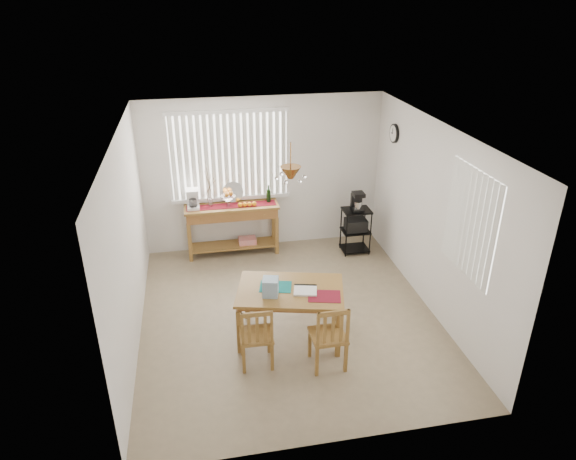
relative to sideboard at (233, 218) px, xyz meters
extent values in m
cube|color=gray|center=(0.56, -2.01, -0.66)|extent=(4.00, 4.50, 0.01)
cube|color=white|center=(0.56, 0.29, 0.65)|extent=(4.00, 0.10, 2.60)
cube|color=white|center=(0.56, -4.31, 0.65)|extent=(4.00, 0.10, 2.60)
cube|color=white|center=(-1.49, -2.01, 0.65)|extent=(0.10, 4.50, 2.60)
cube|color=white|center=(2.61, -2.01, 0.65)|extent=(0.10, 4.50, 2.60)
cube|color=white|center=(0.56, -2.01, 2.00)|extent=(4.00, 4.50, 0.10)
cube|color=white|center=(0.01, 0.23, 1.00)|extent=(1.90, 0.01, 1.40)
cube|color=white|center=(-0.89, 0.22, 1.00)|extent=(0.07, 0.03, 1.40)
cube|color=white|center=(-0.78, 0.22, 1.00)|extent=(0.07, 0.03, 1.40)
cube|color=white|center=(-0.67, 0.22, 1.00)|extent=(0.07, 0.03, 1.40)
cube|color=white|center=(-0.57, 0.22, 1.00)|extent=(0.07, 0.03, 1.40)
cube|color=white|center=(-0.46, 0.22, 1.00)|extent=(0.07, 0.03, 1.40)
cube|color=white|center=(-0.36, 0.22, 1.00)|extent=(0.07, 0.03, 1.40)
cube|color=white|center=(-0.25, 0.22, 1.00)|extent=(0.07, 0.03, 1.40)
cube|color=white|center=(-0.15, 0.22, 1.00)|extent=(0.07, 0.03, 1.40)
cube|color=white|center=(-0.04, 0.22, 1.00)|extent=(0.07, 0.03, 1.40)
cube|color=white|center=(0.06, 0.22, 1.00)|extent=(0.07, 0.03, 1.40)
cube|color=white|center=(0.17, 0.22, 1.00)|extent=(0.07, 0.03, 1.40)
cube|color=white|center=(0.28, 0.22, 1.00)|extent=(0.07, 0.03, 1.40)
cube|color=white|center=(0.38, 0.22, 1.00)|extent=(0.07, 0.03, 1.40)
cube|color=white|center=(0.49, 0.22, 1.00)|extent=(0.07, 0.03, 1.40)
cube|color=white|center=(0.59, 0.22, 1.00)|extent=(0.07, 0.03, 1.40)
cube|color=white|center=(0.70, 0.22, 1.00)|extent=(0.07, 0.03, 1.40)
cube|color=white|center=(0.80, 0.22, 1.00)|extent=(0.07, 0.03, 1.40)
cube|color=white|center=(0.91, 0.22, 1.00)|extent=(0.07, 0.03, 1.40)
cube|color=white|center=(0.01, 0.21, 0.27)|extent=(1.98, 0.06, 0.06)
cube|color=white|center=(0.01, 0.21, 1.73)|extent=(1.98, 0.06, 0.06)
cube|color=white|center=(2.56, -2.91, 1.00)|extent=(0.01, 1.10, 1.30)
cube|color=white|center=(2.55, -3.41, 1.00)|extent=(0.03, 0.07, 1.30)
cube|color=white|center=(2.55, -3.30, 1.00)|extent=(0.03, 0.07, 1.30)
cube|color=white|center=(2.55, -3.19, 1.00)|extent=(0.03, 0.07, 1.30)
cube|color=white|center=(2.55, -3.08, 1.00)|extent=(0.03, 0.07, 1.30)
cube|color=white|center=(2.55, -2.97, 1.00)|extent=(0.03, 0.07, 1.30)
cube|color=white|center=(2.55, -2.86, 1.00)|extent=(0.03, 0.07, 1.30)
cube|color=white|center=(2.55, -2.75, 1.00)|extent=(0.03, 0.07, 1.30)
cube|color=white|center=(2.55, -2.64, 1.00)|extent=(0.03, 0.07, 1.30)
cube|color=white|center=(2.55, -2.53, 1.00)|extent=(0.03, 0.07, 1.30)
cube|color=white|center=(2.55, -2.42, 1.00)|extent=(0.03, 0.07, 1.30)
cylinder|color=black|center=(2.54, -0.46, 1.43)|extent=(0.04, 0.30, 0.30)
cylinder|color=white|center=(2.51, -0.46, 1.43)|extent=(0.01, 0.25, 0.25)
cylinder|color=brown|center=(0.50, -2.47, 1.78)|extent=(0.01, 0.01, 0.34)
cone|color=brown|center=(0.50, -2.47, 1.60)|extent=(0.24, 0.24, 0.14)
sphere|color=white|center=(0.66, -2.47, 1.54)|extent=(0.05, 0.05, 0.05)
sphere|color=white|center=(0.58, -2.33, 1.54)|extent=(0.05, 0.05, 0.05)
sphere|color=white|center=(0.42, -2.33, 1.54)|extent=(0.05, 0.05, 0.05)
sphere|color=white|center=(0.34, -2.47, 1.54)|extent=(0.05, 0.05, 0.05)
sphere|color=white|center=(0.42, -2.60, 1.54)|extent=(0.05, 0.05, 0.05)
sphere|color=white|center=(0.58, -2.60, 1.54)|extent=(0.05, 0.05, 0.05)
cube|color=olive|center=(-0.01, 0.00, 0.20)|extent=(1.55, 0.44, 0.04)
cube|color=#966131|center=(-0.01, 0.00, 0.09)|extent=(1.49, 0.40, 0.15)
cube|color=olive|center=(-0.74, -0.17, -0.32)|extent=(0.06, 0.06, 0.67)
cube|color=olive|center=(0.72, -0.17, -0.32)|extent=(0.06, 0.06, 0.67)
cube|color=olive|center=(-0.74, 0.17, -0.32)|extent=(0.06, 0.06, 0.67)
cube|color=olive|center=(0.72, 0.17, -0.32)|extent=(0.06, 0.06, 0.67)
cube|color=olive|center=(-0.01, 0.00, -0.51)|extent=(1.43, 0.38, 0.03)
cube|color=red|center=(0.23, 0.00, -0.45)|extent=(0.29, 0.21, 0.10)
cube|color=maroon|center=(-0.01, 0.00, 0.22)|extent=(1.47, 0.24, 0.01)
cube|color=white|center=(-0.63, 0.00, 0.24)|extent=(0.19, 0.23, 0.05)
cube|color=white|center=(-0.63, 0.08, 0.36)|extent=(0.19, 0.08, 0.29)
cube|color=white|center=(-0.63, -0.02, 0.52)|extent=(0.19, 0.21, 0.07)
cylinder|color=white|center=(-0.63, -0.03, 0.33)|extent=(0.13, 0.13, 0.13)
cylinder|color=white|center=(-0.06, -0.02, 0.27)|extent=(0.05, 0.05, 0.10)
cone|color=white|center=(-0.06, -0.02, 0.36)|extent=(0.25, 0.25, 0.09)
sphere|color=#B53A18|center=(-0.01, -0.02, 0.44)|extent=(0.08, 0.08, 0.08)
sphere|color=#B53A18|center=(-0.08, 0.02, 0.44)|extent=(0.08, 0.08, 0.08)
sphere|color=#B53A18|center=(-0.08, -0.06, 0.44)|extent=(0.08, 0.08, 0.08)
sphere|color=orange|center=(0.13, -0.08, 0.26)|extent=(0.08, 0.08, 0.08)
sphere|color=orange|center=(0.20, -0.08, 0.26)|extent=(0.08, 0.08, 0.08)
sphere|color=orange|center=(0.28, -0.08, 0.26)|extent=(0.08, 0.08, 0.08)
sphere|color=orange|center=(0.36, -0.08, 0.26)|extent=(0.08, 0.08, 0.08)
cylinder|color=silver|center=(0.04, 0.18, 0.39)|extent=(0.35, 0.09, 0.34)
cylinder|color=white|center=(-0.35, 0.05, 0.28)|extent=(0.08, 0.08, 0.14)
cylinder|color=#4C3823|center=(-0.35, 0.05, 0.57)|extent=(0.08, 0.04, 0.43)
cylinder|color=#4C3823|center=(-0.35, 0.05, 0.59)|extent=(0.13, 0.06, 0.47)
cylinder|color=#4C3823|center=(-0.35, 0.05, 0.55)|extent=(0.17, 0.07, 0.35)
cylinder|color=#4C3823|center=(-0.35, 0.05, 0.62)|extent=(0.05, 0.03, 0.53)
cylinder|color=#4C3823|center=(-0.35, 0.05, 0.54)|extent=(0.21, 0.10, 0.30)
cylinder|color=black|center=(0.62, 0.05, 0.33)|extent=(0.07, 0.07, 0.22)
cylinder|color=black|center=(0.62, 0.05, 0.48)|extent=(0.03, 0.03, 0.08)
cylinder|color=black|center=(1.83, -0.51, -0.26)|extent=(0.02, 0.02, 0.78)
cylinder|color=black|center=(2.26, -0.51, -0.26)|extent=(0.02, 0.02, 0.78)
cylinder|color=black|center=(1.83, -0.18, -0.26)|extent=(0.02, 0.02, 0.78)
cylinder|color=black|center=(2.26, -0.18, -0.26)|extent=(0.02, 0.02, 0.78)
cube|color=black|center=(2.05, -0.34, 0.11)|extent=(0.46, 0.37, 0.03)
cube|color=black|center=(2.05, -0.34, -0.26)|extent=(0.46, 0.37, 0.02)
cube|color=black|center=(2.05, -0.34, -0.60)|extent=(0.46, 0.37, 0.02)
cube|color=black|center=(2.05, -0.34, -0.15)|extent=(0.35, 0.27, 0.20)
cube|color=black|center=(2.05, -0.36, 0.15)|extent=(0.18, 0.22, 0.05)
cube|color=black|center=(2.05, -0.29, 0.26)|extent=(0.18, 0.07, 0.27)
cube|color=black|center=(2.05, -0.36, 0.41)|extent=(0.18, 0.20, 0.06)
cylinder|color=silver|center=(2.05, -0.37, 0.23)|extent=(0.12, 0.12, 0.12)
cube|color=olive|center=(0.50, -2.47, 0.04)|extent=(1.49, 1.14, 0.04)
cube|color=#966131|center=(0.50, -2.47, -0.01)|extent=(1.37, 1.03, 0.06)
cube|color=olive|center=(-0.18, -2.68, -0.35)|extent=(0.08, 0.08, 0.61)
cube|color=olive|center=(1.00, -2.97, -0.35)|extent=(0.08, 0.08, 0.61)
cube|color=olive|center=(0.00, -1.96, -0.35)|extent=(0.08, 0.08, 0.61)
cube|color=olive|center=(1.17, -2.25, -0.35)|extent=(0.08, 0.08, 0.61)
cube|color=#157979|center=(0.33, -2.37, 0.06)|extent=(0.45, 0.37, 0.01)
cube|color=maroon|center=(0.88, -2.71, 0.06)|extent=(0.45, 0.37, 0.01)
cube|color=white|center=(0.67, -2.56, 0.07)|extent=(0.33, 0.29, 0.02)
cube|color=black|center=(0.70, -2.44, 0.07)|extent=(0.28, 0.10, 0.03)
cube|color=#8DAFCD|center=(0.24, -2.55, 0.17)|extent=(0.23, 0.23, 0.23)
cube|color=olive|center=(0.00, -2.91, -0.25)|extent=(0.40, 0.40, 0.04)
cube|color=olive|center=(0.17, -2.75, -0.46)|extent=(0.04, 0.04, 0.38)
cube|color=olive|center=(-0.16, -2.74, -0.46)|extent=(0.04, 0.04, 0.38)
cube|color=olive|center=(0.16, -3.08, -0.46)|extent=(0.04, 0.04, 0.38)
cube|color=olive|center=(-0.17, -3.07, -0.46)|extent=(0.04, 0.04, 0.38)
cube|color=olive|center=(0.16, -3.09, -0.02)|extent=(0.03, 0.03, 0.43)
cube|color=olive|center=(-0.17, -3.08, -0.02)|extent=(0.03, 0.03, 0.43)
cube|color=olive|center=(-0.01, -3.09, 0.16)|extent=(0.35, 0.04, 0.06)
cube|color=olive|center=(0.09, -3.09, -0.04)|extent=(0.04, 0.02, 0.34)
cube|color=olive|center=(-0.01, -3.09, -0.04)|extent=(0.04, 0.02, 0.34)
cube|color=olive|center=(-0.10, -3.08, -0.04)|extent=(0.04, 0.02, 0.34)
cube|color=olive|center=(0.83, -3.10, -0.24)|extent=(0.41, 0.41, 0.04)
cube|color=olive|center=(1.00, -2.92, -0.45)|extent=(0.04, 0.04, 0.40)
cube|color=olive|center=(0.65, -2.93, -0.45)|extent=(0.04, 0.04, 0.40)
cube|color=olive|center=(1.01, -3.27, -0.45)|extent=(0.04, 0.04, 0.40)
cube|color=olive|center=(0.66, -3.28, -0.45)|extent=(0.04, 0.04, 0.40)
cube|color=olive|center=(1.01, -3.28, 0.01)|extent=(0.03, 0.03, 0.45)
cube|color=olive|center=(0.66, -3.29, 0.01)|extent=(0.03, 0.03, 0.45)
cube|color=olive|center=(0.83, -3.28, 0.20)|extent=(0.37, 0.03, 0.06)
cube|color=olive|center=(0.93, -3.28, -0.01)|extent=(0.04, 0.02, 0.36)
cube|color=olive|center=(0.83, -3.28, -0.01)|extent=(0.04, 0.02, 0.36)
cube|color=olive|center=(0.73, -3.28, -0.01)|extent=(0.04, 0.02, 0.36)
camera|label=1|loc=(-0.56, -7.85, 3.49)|focal=32.00mm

